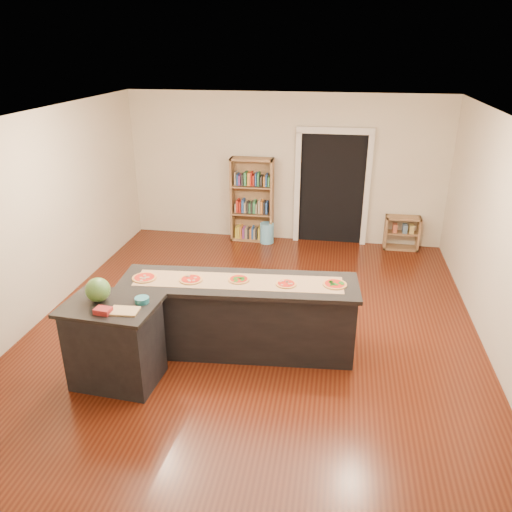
% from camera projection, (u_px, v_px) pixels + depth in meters
% --- Properties ---
extents(room, '(6.00, 7.00, 2.80)m').
position_uv_depth(room, '(253.00, 233.00, 6.27)').
color(room, beige).
rests_on(room, ground).
extents(doorway, '(1.40, 0.09, 2.21)m').
position_uv_depth(doorway, '(332.00, 182.00, 9.34)').
color(doorway, black).
rests_on(doorway, room).
extents(kitchen_island, '(2.89, 0.78, 0.95)m').
position_uv_depth(kitchen_island, '(239.00, 316.00, 6.19)').
color(kitchen_island, black).
rests_on(kitchen_island, ground).
extents(side_counter, '(1.01, 0.74, 1.00)m').
position_uv_depth(side_counter, '(115.00, 343.00, 5.59)').
color(side_counter, black).
rests_on(side_counter, ground).
extents(bookshelf, '(0.81, 0.29, 1.63)m').
position_uv_depth(bookshelf, '(252.00, 200.00, 9.58)').
color(bookshelf, '#977049').
rests_on(bookshelf, ground).
extents(low_shelf, '(0.64, 0.27, 0.64)m').
position_uv_depth(low_shelf, '(402.00, 233.00, 9.35)').
color(low_shelf, '#977049').
rests_on(low_shelf, ground).
extents(waste_bin, '(0.27, 0.27, 0.39)m').
position_uv_depth(waste_bin, '(267.00, 233.00, 9.69)').
color(waste_bin, '#64B5E0').
rests_on(waste_bin, ground).
extents(kraft_paper, '(2.53, 0.65, 0.00)m').
position_uv_depth(kraft_paper, '(238.00, 281.00, 6.01)').
color(kraft_paper, '#96704D').
rests_on(kraft_paper, kitchen_island).
extents(watermelon, '(0.27, 0.27, 0.27)m').
position_uv_depth(watermelon, '(98.00, 290.00, 5.40)').
color(watermelon, '#144214').
rests_on(watermelon, side_counter).
extents(cutting_board, '(0.31, 0.22, 0.02)m').
position_uv_depth(cutting_board, '(124.00, 311.00, 5.23)').
color(cutting_board, tan).
rests_on(cutting_board, side_counter).
extents(package_red, '(0.18, 0.14, 0.06)m').
position_uv_depth(package_red, '(103.00, 311.00, 5.19)').
color(package_red, maroon).
rests_on(package_red, side_counter).
extents(package_teal, '(0.16, 0.16, 0.06)m').
position_uv_depth(package_teal, '(142.00, 300.00, 5.41)').
color(package_teal, '#195966').
rests_on(package_teal, side_counter).
extents(pizza_a, '(0.31, 0.31, 0.02)m').
position_uv_depth(pizza_a, '(144.00, 278.00, 6.08)').
color(pizza_a, '#BD8548').
rests_on(pizza_a, kitchen_island).
extents(pizza_b, '(0.29, 0.29, 0.02)m').
position_uv_depth(pizza_b, '(191.00, 279.00, 6.03)').
color(pizza_b, '#BD8548').
rests_on(pizza_b, kitchen_island).
extents(pizza_c, '(0.27, 0.27, 0.02)m').
position_uv_depth(pizza_c, '(239.00, 279.00, 6.03)').
color(pizza_c, '#BD8548').
rests_on(pizza_c, kitchen_island).
extents(pizza_d, '(0.27, 0.27, 0.02)m').
position_uv_depth(pizza_d, '(286.00, 284.00, 5.92)').
color(pizza_d, '#BD8548').
rests_on(pizza_d, kitchen_island).
extents(pizza_e, '(0.30, 0.30, 0.02)m').
position_uv_depth(pizza_e, '(335.00, 284.00, 5.91)').
color(pizza_e, '#BD8548').
rests_on(pizza_e, kitchen_island).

